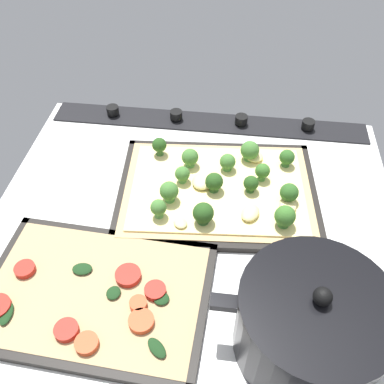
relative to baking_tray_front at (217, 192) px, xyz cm
name	(u,v)px	position (x,y,z in cm)	size (l,w,h in cm)	color
ground_plane	(193,228)	(3.81, 7.89, -1.86)	(74.23, 66.79, 3.00)	white
stove_control_panel	(208,121)	(3.81, -22.01, 0.20)	(71.26, 7.00, 2.60)	black
baking_tray_front	(217,192)	(0.00, 0.00, 0.00)	(39.70, 30.29, 1.30)	black
broccoli_pizza	(221,187)	(-0.58, 0.04, 1.71)	(37.12, 27.72, 5.63)	tan
baking_tray_back	(96,294)	(17.05, 24.28, 0.01)	(36.31, 26.13, 1.30)	black
veggie_pizza_back	(95,294)	(17.04, 24.66, 0.73)	(33.79, 23.61, 1.90)	tan
cooking_pot	(311,324)	(-14.53, 28.28, 5.77)	(27.17, 20.37, 14.57)	black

